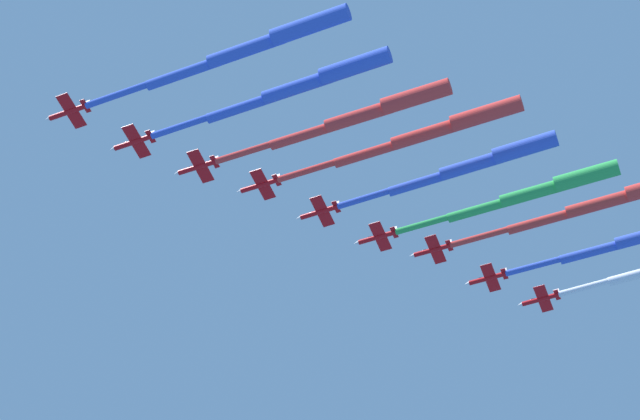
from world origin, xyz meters
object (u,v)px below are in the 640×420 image
Objects in this scene: jet_lead at (247,49)px; jet_starboard_outer at (602,203)px; jet_port_outer at (532,193)px; jet_port_inner at (297,87)px; jet_port_mid at (428,133)px; jet_starboard_inner at (359,116)px; jet_starboard_mid at (472,165)px.

jet_starboard_outer is at bearing -86.71° from jet_lead.
jet_port_outer is 0.92× the size of jet_starboard_outer.
jet_starboard_outer reaches higher than jet_port_outer.
jet_port_mid is (0.54, -29.78, 1.85)m from jet_port_inner.
jet_starboard_inner is 1.03× the size of jet_port_outer.
jet_starboard_inner is 0.96× the size of jet_port_mid.
jet_port_inner reaches higher than jet_starboard_inner.
jet_port_mid is at bearing -85.08° from jet_lead.
jet_lead is 54.24m from jet_starboard_mid.
jet_port_mid reaches higher than jet_port_outer.
jet_port_outer is at bearing -82.91° from jet_port_mid.
jet_starboard_inner is 15.59m from jet_port_mid.
jet_starboard_inner is 1.03× the size of jet_starboard_mid.
jet_port_mid is 12.29m from jet_starboard_mid.
jet_port_outer is (6.96, -68.89, -1.94)m from jet_lead.
jet_port_outer is (3.89, -56.72, -0.31)m from jet_port_inner.
jet_lead is 1.14× the size of jet_starboard_mid.
jet_starboard_outer is at bearing -88.27° from jet_port_mid.
jet_starboard_outer reaches higher than jet_port_mid.
jet_port_inner is at bearing 91.04° from jet_port_mid.
jet_port_mid is 27.23m from jet_port_outer.
jet_lead is at bearing 96.80° from jet_starboard_mid.
jet_port_inner is at bearing 95.10° from jet_starboard_inner.
jet_port_inner reaches higher than jet_port_outer.
jet_starboard_outer reaches higher than jet_starboard_mid.
jet_starboard_mid is (3.35, -41.68, 0.65)m from jet_port_inner.
jet_starboard_inner is at bearing 87.26° from jet_port_mid.
jet_starboard_outer is (1.87, -73.73, 2.62)m from jet_port_inner.
jet_port_inner is 14.37m from jet_starboard_inner.
jet_starboard_outer is at bearing -92.64° from jet_starboard_mid.
jet_port_mid is at bearing 97.09° from jet_port_outer.
jet_lead is 12.66m from jet_port_inner.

